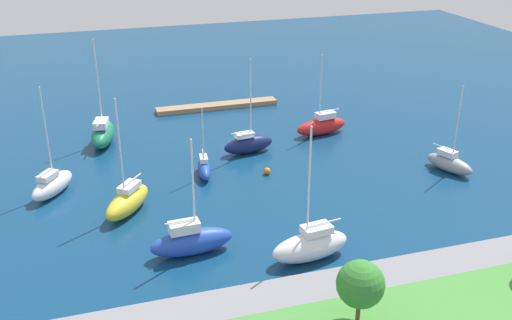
{
  "coord_description": "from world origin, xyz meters",
  "views": [
    {
      "loc": [
        18.45,
        66.13,
        29.7
      ],
      "look_at": [
        0.0,
        6.08,
        1.5
      ],
      "focal_mm": 41.81,
      "sensor_mm": 36.0,
      "label": 1
    }
  ],
  "objects_px": {
    "sailboat_gray_by_breakwater": "(449,163)",
    "sailboat_white_inner_mooring": "(52,184)",
    "park_tree_west": "(360,284)",
    "sailboat_green_outer_mooring": "(103,133)",
    "pier_dock": "(217,106)",
    "sailboat_blue_along_channel": "(204,168)",
    "sailboat_white_center_basin": "(311,245)",
    "sailboat_red_lone_south": "(322,125)",
    "sailboat_yellow_east_end": "(128,201)",
    "mooring_buoy_orange": "(267,171)",
    "sailboat_blue_mid_basin": "(191,240)",
    "sailboat_navy_far_south": "(248,144)"
  },
  "relations": [
    {
      "from": "sailboat_gray_by_breakwater",
      "to": "sailboat_blue_mid_basin",
      "type": "bearing_deg",
      "value": -96.51
    },
    {
      "from": "sailboat_blue_along_channel",
      "to": "sailboat_yellow_east_end",
      "type": "distance_m",
      "value": 11.13
    },
    {
      "from": "sailboat_gray_by_breakwater",
      "to": "sailboat_yellow_east_end",
      "type": "xyz_separation_m",
      "value": [
        36.84,
        -0.97,
        0.25
      ]
    },
    {
      "from": "sailboat_red_lone_south",
      "to": "mooring_buoy_orange",
      "type": "height_order",
      "value": "sailboat_red_lone_south"
    },
    {
      "from": "sailboat_navy_far_south",
      "to": "sailboat_blue_along_channel",
      "type": "bearing_deg",
      "value": -152.09
    },
    {
      "from": "sailboat_blue_along_channel",
      "to": "pier_dock",
      "type": "bearing_deg",
      "value": 170.58
    },
    {
      "from": "sailboat_white_inner_mooring",
      "to": "sailboat_red_lone_south",
      "type": "bearing_deg",
      "value": -41.85
    },
    {
      "from": "pier_dock",
      "to": "sailboat_white_center_basin",
      "type": "height_order",
      "value": "sailboat_white_center_basin"
    },
    {
      "from": "park_tree_west",
      "to": "sailboat_green_outer_mooring",
      "type": "xyz_separation_m",
      "value": [
        15.12,
        -43.0,
        -3.09
      ]
    },
    {
      "from": "sailboat_red_lone_south",
      "to": "sailboat_yellow_east_end",
      "type": "xyz_separation_m",
      "value": [
        27.14,
        14.18,
        0.05
      ]
    },
    {
      "from": "pier_dock",
      "to": "sailboat_blue_along_channel",
      "type": "bearing_deg",
      "value": 72.77
    },
    {
      "from": "sailboat_white_inner_mooring",
      "to": "sailboat_gray_by_breakwater",
      "type": "bearing_deg",
      "value": -64.07
    },
    {
      "from": "sailboat_yellow_east_end",
      "to": "sailboat_blue_mid_basin",
      "type": "height_order",
      "value": "sailboat_yellow_east_end"
    },
    {
      "from": "park_tree_west",
      "to": "sailboat_white_center_basin",
      "type": "xyz_separation_m",
      "value": [
        -0.51,
        -10.38,
        -3.15
      ]
    },
    {
      "from": "park_tree_west",
      "to": "mooring_buoy_orange",
      "type": "bearing_deg",
      "value": -94.64
    },
    {
      "from": "pier_dock",
      "to": "sailboat_blue_along_channel",
      "type": "distance_m",
      "value": 23.52
    },
    {
      "from": "sailboat_navy_far_south",
      "to": "sailboat_blue_mid_basin",
      "type": "height_order",
      "value": "sailboat_navy_far_south"
    },
    {
      "from": "sailboat_navy_far_south",
      "to": "mooring_buoy_orange",
      "type": "xyz_separation_m",
      "value": [
        -0.32,
        6.64,
        -0.82
      ]
    },
    {
      "from": "sailboat_gray_by_breakwater",
      "to": "mooring_buoy_orange",
      "type": "xyz_separation_m",
      "value": [
        20.54,
        -5.4,
        -0.65
      ]
    },
    {
      "from": "park_tree_west",
      "to": "sailboat_gray_by_breakwater",
      "type": "xyz_separation_m",
      "value": [
        -22.82,
        -22.69,
        -3.5
      ]
    },
    {
      "from": "sailboat_white_inner_mooring",
      "to": "mooring_buoy_orange",
      "type": "height_order",
      "value": "sailboat_white_inner_mooring"
    },
    {
      "from": "mooring_buoy_orange",
      "to": "park_tree_west",
      "type": "bearing_deg",
      "value": 85.36
    },
    {
      "from": "pier_dock",
      "to": "sailboat_green_outer_mooring",
      "type": "relative_size",
      "value": 1.35
    },
    {
      "from": "sailboat_red_lone_south",
      "to": "sailboat_blue_mid_basin",
      "type": "bearing_deg",
      "value": 37.0
    },
    {
      "from": "sailboat_red_lone_south",
      "to": "sailboat_green_outer_mooring",
      "type": "bearing_deg",
      "value": -19.65
    },
    {
      "from": "park_tree_west",
      "to": "sailboat_blue_along_channel",
      "type": "relative_size",
      "value": 0.6
    },
    {
      "from": "sailboat_blue_along_channel",
      "to": "sailboat_green_outer_mooring",
      "type": "xyz_separation_m",
      "value": [
        10.37,
        -13.18,
        0.5
      ]
    },
    {
      "from": "mooring_buoy_orange",
      "to": "sailboat_white_inner_mooring",
      "type": "bearing_deg",
      "value": -4.7
    },
    {
      "from": "sailboat_white_inner_mooring",
      "to": "sailboat_white_center_basin",
      "type": "bearing_deg",
      "value": -96.58
    },
    {
      "from": "sailboat_red_lone_south",
      "to": "sailboat_white_inner_mooring",
      "type": "height_order",
      "value": "sailboat_white_inner_mooring"
    },
    {
      "from": "sailboat_white_center_basin",
      "to": "sailboat_white_inner_mooring",
      "type": "xyz_separation_m",
      "value": [
        21.85,
        -19.65,
        -0.19
      ]
    },
    {
      "from": "sailboat_green_outer_mooring",
      "to": "sailboat_blue_mid_basin",
      "type": "distance_m",
      "value": 29.27
    },
    {
      "from": "sailboat_blue_along_channel",
      "to": "mooring_buoy_orange",
      "type": "height_order",
      "value": "sailboat_blue_along_channel"
    },
    {
      "from": "sailboat_gray_by_breakwater",
      "to": "sailboat_navy_far_south",
      "type": "bearing_deg",
      "value": -141.11
    },
    {
      "from": "park_tree_west",
      "to": "sailboat_green_outer_mooring",
      "type": "relative_size",
      "value": 0.37
    },
    {
      "from": "pier_dock",
      "to": "park_tree_west",
      "type": "relative_size",
      "value": 3.68
    },
    {
      "from": "sailboat_gray_by_breakwater",
      "to": "sailboat_white_inner_mooring",
      "type": "distance_m",
      "value": 44.77
    },
    {
      "from": "sailboat_white_center_basin",
      "to": "sailboat_red_lone_south",
      "type": "relative_size",
      "value": 1.16
    },
    {
      "from": "sailboat_blue_along_channel",
      "to": "sailboat_white_center_basin",
      "type": "bearing_deg",
      "value": 22.97
    },
    {
      "from": "pier_dock",
      "to": "sailboat_green_outer_mooring",
      "type": "distance_m",
      "value": 19.69
    },
    {
      "from": "sailboat_green_outer_mooring",
      "to": "sailboat_white_inner_mooring",
      "type": "height_order",
      "value": "sailboat_green_outer_mooring"
    },
    {
      "from": "sailboat_blue_along_channel",
      "to": "sailboat_white_inner_mooring",
      "type": "xyz_separation_m",
      "value": [
        16.59,
        -0.21,
        0.24
      ]
    },
    {
      "from": "sailboat_blue_mid_basin",
      "to": "sailboat_red_lone_south",
      "type": "bearing_deg",
      "value": 43.2
    },
    {
      "from": "sailboat_white_center_basin",
      "to": "sailboat_red_lone_south",
      "type": "distance_m",
      "value": 30.22
    },
    {
      "from": "pier_dock",
      "to": "sailboat_yellow_east_end",
      "type": "distance_m",
      "value": 32.91
    },
    {
      "from": "sailboat_white_center_basin",
      "to": "sailboat_navy_far_south",
      "type": "height_order",
      "value": "sailboat_white_center_basin"
    },
    {
      "from": "pier_dock",
      "to": "mooring_buoy_orange",
      "type": "bearing_deg",
      "value": 90.15
    },
    {
      "from": "sailboat_red_lone_south",
      "to": "sailboat_gray_by_breakwater",
      "type": "distance_m",
      "value": 17.99
    },
    {
      "from": "sailboat_red_lone_south",
      "to": "sailboat_white_inner_mooring",
      "type": "xyz_separation_m",
      "value": [
        34.46,
        7.82,
        -0.06
      ]
    },
    {
      "from": "sailboat_blue_along_channel",
      "to": "sailboat_gray_by_breakwater",
      "type": "distance_m",
      "value": 28.48
    }
  ]
}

